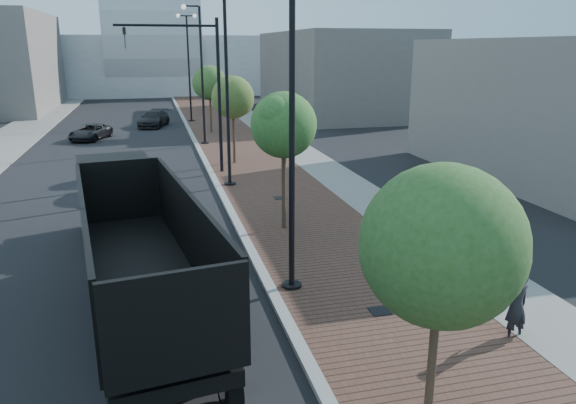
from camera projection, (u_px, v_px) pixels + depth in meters
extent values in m
cube|color=#4C2D23|center=(233.00, 130.00, 43.81)|extent=(7.00, 140.00, 0.12)
cube|color=slate|center=(266.00, 129.00, 44.44)|extent=(2.40, 140.00, 0.13)
cube|color=gray|center=(190.00, 131.00, 42.98)|extent=(0.30, 140.00, 0.14)
cube|color=slate|center=(12.00, 138.00, 39.92)|extent=(4.00, 140.00, 0.12)
cube|color=black|center=(116.00, 193.00, 19.03)|extent=(2.70, 2.78, 2.48)
cube|color=black|center=(114.00, 204.00, 20.59)|extent=(2.33, 0.78, 1.24)
cube|color=black|center=(122.00, 222.00, 17.87)|extent=(2.46, 1.08, 0.48)
cube|color=black|center=(145.00, 289.00, 12.97)|extent=(3.46, 8.99, 0.33)
cube|color=black|center=(143.00, 274.00, 12.86)|extent=(3.55, 9.01, 0.11)
cube|color=black|center=(86.00, 243.00, 12.17)|extent=(1.30, 8.70, 1.91)
cube|color=black|center=(191.00, 230.00, 13.03)|extent=(1.30, 8.70, 1.91)
cube|color=black|center=(178.00, 327.00, 8.55)|extent=(2.38, 0.44, 1.91)
cube|color=black|center=(121.00, 190.00, 16.64)|extent=(2.38, 0.44, 1.91)
cylinder|color=black|center=(90.00, 231.00, 18.44)|extent=(0.43, 1.08, 1.05)
cylinder|color=silver|center=(90.00, 231.00, 18.44)|extent=(0.40, 0.61, 0.57)
cylinder|color=black|center=(150.00, 224.00, 19.16)|extent=(0.43, 1.08, 1.05)
cylinder|color=silver|center=(150.00, 224.00, 19.16)|extent=(0.40, 0.61, 0.57)
cylinder|color=black|center=(88.00, 218.00, 19.87)|extent=(0.43, 1.08, 1.05)
cylinder|color=silver|center=(88.00, 218.00, 19.87)|extent=(0.40, 0.61, 0.57)
cylinder|color=black|center=(144.00, 212.00, 20.59)|extent=(0.43, 1.08, 1.05)
cylinder|color=silver|center=(144.00, 212.00, 20.59)|extent=(0.40, 0.61, 0.57)
cylinder|color=black|center=(229.00, 385.00, 10.08)|extent=(0.43, 1.08, 1.05)
cylinder|color=silver|center=(229.00, 385.00, 10.08)|extent=(0.40, 0.61, 0.57)
cylinder|color=black|center=(112.00, 374.00, 10.43)|extent=(0.43, 1.08, 1.05)
cylinder|color=silver|center=(112.00, 374.00, 10.43)|extent=(0.40, 0.61, 0.57)
cylinder|color=black|center=(213.00, 353.00, 11.15)|extent=(0.43, 1.08, 1.05)
cylinder|color=silver|center=(213.00, 353.00, 11.15)|extent=(0.40, 0.61, 0.57)
cylinder|color=black|center=(95.00, 265.00, 15.59)|extent=(0.43, 1.08, 1.05)
cylinder|color=silver|center=(95.00, 265.00, 15.59)|extent=(0.40, 0.61, 0.57)
cylinder|color=black|center=(165.00, 256.00, 16.31)|extent=(0.43, 1.08, 1.05)
cylinder|color=silver|center=(165.00, 256.00, 16.31)|extent=(0.40, 0.61, 0.57)
cylinder|color=black|center=(93.00, 251.00, 16.66)|extent=(0.43, 1.08, 1.05)
cylinder|color=silver|center=(93.00, 251.00, 16.66)|extent=(0.40, 0.61, 0.57)
cylinder|color=black|center=(159.00, 243.00, 17.38)|extent=(0.43, 1.08, 1.05)
cylinder|color=silver|center=(159.00, 243.00, 17.38)|extent=(0.40, 0.61, 0.57)
imported|color=silver|center=(127.00, 182.00, 24.60)|extent=(2.41, 4.15, 1.29)
imported|color=black|center=(90.00, 132.00, 39.50)|extent=(3.21, 4.46, 1.13)
imported|color=black|center=(154.00, 119.00, 45.96)|extent=(3.05, 4.88, 1.32)
imported|color=black|center=(516.00, 306.00, 12.42)|extent=(0.68, 0.49, 1.73)
cylinder|color=black|center=(292.00, 287.00, 15.18)|extent=(0.56, 0.56, 0.20)
cylinder|color=black|center=(292.00, 127.00, 13.92)|extent=(0.16, 0.16, 9.00)
cylinder|color=black|center=(230.00, 185.00, 26.35)|extent=(0.56, 0.56, 0.20)
cylinder|color=black|center=(227.00, 91.00, 25.10)|extent=(0.16, 0.16, 9.00)
cylinder|color=black|center=(205.00, 143.00, 37.53)|extent=(0.56, 0.56, 0.20)
cylinder|color=black|center=(202.00, 77.00, 36.27)|extent=(0.16, 0.16, 9.00)
cylinder|color=black|center=(191.00, 6.00, 34.90)|extent=(1.00, 0.10, 0.10)
sphere|color=silver|center=(184.00, 7.00, 34.80)|extent=(0.32, 0.32, 0.32)
cylinder|color=black|center=(192.00, 121.00, 48.70)|extent=(0.56, 0.56, 0.20)
cylinder|color=black|center=(189.00, 70.00, 47.45)|extent=(0.16, 0.16, 9.00)
cylinder|color=black|center=(186.00, 16.00, 46.19)|extent=(1.40, 0.10, 0.10)
sphere|color=silver|center=(178.00, 16.00, 46.03)|extent=(0.32, 0.32, 0.32)
sphere|color=silver|center=(195.00, 16.00, 46.36)|extent=(0.32, 0.32, 0.32)
cylinder|color=black|center=(219.00, 98.00, 28.06)|extent=(0.18, 0.18, 8.00)
cylinder|color=black|center=(166.00, 25.00, 26.47)|extent=(5.00, 0.12, 0.12)
imported|color=black|center=(125.00, 38.00, 26.17)|extent=(0.16, 0.20, 1.00)
cylinder|color=#382619|center=(434.00, 344.00, 9.41)|extent=(0.16, 0.16, 3.22)
sphere|color=#28501B|center=(442.00, 246.00, 8.90)|extent=(2.76, 2.76, 2.76)
sphere|color=#28501B|center=(453.00, 250.00, 9.33)|extent=(1.93, 1.93, 1.93)
sphere|color=#28501B|center=(436.00, 235.00, 8.46)|extent=(1.66, 1.66, 1.66)
cylinder|color=#382619|center=(284.00, 183.00, 19.59)|extent=(0.16, 0.16, 3.68)
sphere|color=#2A5C1F|center=(284.00, 125.00, 19.00)|extent=(2.35, 2.35, 2.35)
sphere|color=#2A5C1F|center=(292.00, 131.00, 19.45)|extent=(1.65, 1.65, 1.65)
sphere|color=#2A5C1F|center=(277.00, 116.00, 18.55)|extent=(1.41, 1.41, 1.41)
cylinder|color=#382619|center=(234.00, 134.00, 30.77)|extent=(0.16, 0.16, 3.61)
sphere|color=#3F5A1E|center=(233.00, 97.00, 30.20)|extent=(2.39, 2.39, 2.39)
sphere|color=#3F5A1E|center=(239.00, 101.00, 30.64)|extent=(1.68, 1.68, 1.68)
sphere|color=#3F5A1E|center=(228.00, 91.00, 29.75)|extent=(1.44, 1.44, 1.44)
cylinder|color=#382619|center=(210.00, 110.00, 41.94)|extent=(0.16, 0.16, 3.65)
sphere|color=#2C521C|center=(209.00, 83.00, 41.36)|extent=(2.64, 2.64, 2.64)
sphere|color=#2C521C|center=(214.00, 86.00, 41.81)|extent=(1.85, 1.85, 1.85)
sphere|color=#2C521C|center=(206.00, 78.00, 40.91)|extent=(1.58, 1.58, 1.58)
cube|color=#A2A7AC|center=(154.00, 64.00, 83.32)|extent=(50.00, 28.00, 8.00)
cube|color=#5E5955|center=(339.00, 73.00, 54.97)|extent=(12.00, 22.00, 8.00)
cube|color=slate|center=(571.00, 109.00, 27.65)|extent=(10.00, 16.00, 7.00)
cube|color=black|center=(380.00, 311.00, 13.73)|extent=(0.50, 0.50, 0.02)
cube|color=black|center=(280.00, 198.00, 23.98)|extent=(0.50, 0.50, 0.02)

